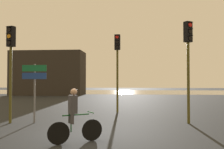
# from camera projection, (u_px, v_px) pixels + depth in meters

# --- Properties ---
(ground_plane) EXTENTS (120.00, 120.00, 0.00)m
(ground_plane) POSITION_uv_depth(u_px,v_px,m) (86.00, 135.00, 8.54)
(ground_plane) COLOR black
(water_strip) EXTENTS (80.00, 16.00, 0.01)m
(water_strip) POSITION_uv_depth(u_px,v_px,m) (123.00, 92.00, 42.38)
(water_strip) COLOR gray
(water_strip) RESTS_ON ground
(distant_building) EXTENTS (9.38, 4.00, 5.77)m
(distant_building) POSITION_uv_depth(u_px,v_px,m) (48.00, 73.00, 33.25)
(distant_building) COLOR #2D2823
(distant_building) RESTS_ON ground
(traffic_light_near_left) EXTENTS (0.37, 0.39, 4.26)m
(traffic_light_near_left) POSITION_uv_depth(u_px,v_px,m) (11.00, 55.00, 10.97)
(traffic_light_near_left) COLOR #4C4719
(traffic_light_near_left) RESTS_ON ground
(traffic_light_near_right) EXTENTS (0.40, 0.42, 4.45)m
(traffic_light_near_right) POSITION_uv_depth(u_px,v_px,m) (188.00, 53.00, 10.89)
(traffic_light_near_right) COLOR #4C4719
(traffic_light_near_right) RESTS_ON ground
(traffic_light_center) EXTENTS (0.35, 0.36, 4.60)m
(traffic_light_center) POSITION_uv_depth(u_px,v_px,m) (117.00, 58.00, 14.72)
(traffic_light_center) COLOR #4C4719
(traffic_light_center) RESTS_ON ground
(direction_sign_post) EXTENTS (1.10, 0.11, 2.60)m
(direction_sign_post) POSITION_uv_depth(u_px,v_px,m) (34.00, 82.00, 11.01)
(direction_sign_post) COLOR slate
(direction_sign_post) RESTS_ON ground
(cyclist) EXTENTS (1.47, 0.95, 1.62)m
(cyclist) POSITION_uv_depth(u_px,v_px,m) (74.00, 115.00, 7.43)
(cyclist) COLOR black
(cyclist) RESTS_ON ground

